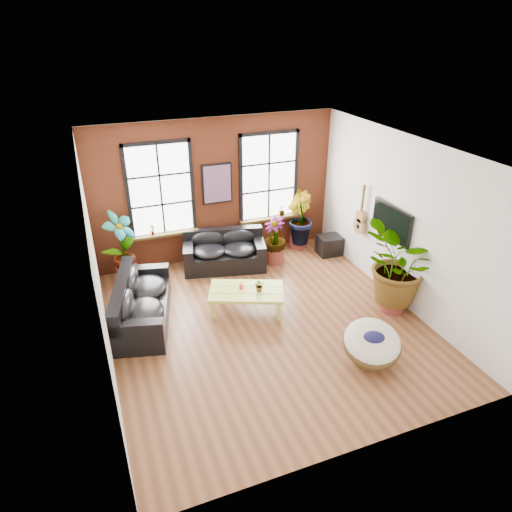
{
  "coord_description": "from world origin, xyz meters",
  "views": [
    {
      "loc": [
        -2.91,
        -6.92,
        5.45
      ],
      "look_at": [
        0.0,
        0.6,
        1.25
      ],
      "focal_mm": 32.0,
      "sensor_mm": 36.0,
      "label": 1
    }
  ],
  "objects": [
    {
      "name": "tv_wall_unit",
      "position": [
        2.93,
        0.6,
        1.54
      ],
      "size": [
        0.13,
        1.86,
        1.2
      ],
      "color": "black",
      "rests_on": "room"
    },
    {
      "name": "sill_plant_left",
      "position": [
        -1.65,
        3.13,
        1.04
      ],
      "size": [
        0.17,
        0.17,
        0.27
      ],
      "primitive_type": "imported",
      "rotation": [
        0.0,
        0.0,
        0.79
      ],
      "color": "#113F12",
      "rests_on": "room"
    },
    {
      "name": "coffee_table",
      "position": [
        -0.21,
        0.62,
        0.43
      ],
      "size": [
        1.74,
        1.38,
        0.59
      ],
      "rotation": [
        0.0,
        0.0,
        -0.39
      ],
      "color": "#C1DA4E",
      "rests_on": "ground"
    },
    {
      "name": "papasan_chair",
      "position": [
        1.29,
        -1.71,
        0.4
      ],
      "size": [
        1.33,
        1.33,
        0.77
      ],
      "rotation": [
        0.0,
        0.0,
        -0.37
      ],
      "color": "brown",
      "rests_on": "ground"
    },
    {
      "name": "pot_right_wall",
      "position": [
        2.64,
        -0.48,
        0.18
      ],
      "size": [
        0.65,
        0.65,
        0.36
      ],
      "rotation": [
        0.0,
        0.0,
        0.41
      ],
      "color": "maroon",
      "rests_on": "ground"
    },
    {
      "name": "pot_back_right",
      "position": [
        2.12,
        2.96,
        0.17
      ],
      "size": [
        0.57,
        0.57,
        0.34
      ],
      "rotation": [
        0.0,
        0.0,
        0.23
      ],
      "color": "maroon",
      "rests_on": "ground"
    },
    {
      "name": "floor_plant_back_right",
      "position": [
        2.1,
        2.93,
        0.84
      ],
      "size": [
        0.77,
        0.88,
        1.39
      ],
      "primitive_type": "imported",
      "rotation": [
        0.0,
        0.0,
        1.8
      ],
      "color": "#113F12",
      "rests_on": "ground"
    },
    {
      "name": "sofa_back",
      "position": [
        -0.06,
        2.62,
        0.41
      ],
      "size": [
        2.12,
        1.37,
        0.9
      ],
      "rotation": [
        0.0,
        0.0,
        -0.23
      ],
      "color": "black",
      "rests_on": "ground"
    },
    {
      "name": "room",
      "position": [
        0.0,
        0.15,
        1.75
      ],
      "size": [
        6.04,
        6.54,
        3.54
      ],
      "color": "brown",
      "rests_on": "ground"
    },
    {
      "name": "pot_mid",
      "position": [
        1.18,
        2.41,
        0.19
      ],
      "size": [
        0.52,
        0.52,
        0.37
      ],
      "rotation": [
        0.0,
        0.0,
        0.01
      ],
      "color": "maroon",
      "rests_on": "ground"
    },
    {
      "name": "floor_plant_right_wall",
      "position": [
        2.67,
        -0.49,
        1.05
      ],
      "size": [
        2.11,
        2.11,
        1.77
      ],
      "primitive_type": "imported",
      "rotation": [
        0.0,
        0.0,
        3.91
      ],
      "color": "#113F12",
      "rests_on": "ground"
    },
    {
      "name": "sofa_left",
      "position": [
        -2.33,
        1.03,
        0.41
      ],
      "size": [
        1.49,
        2.47,
        0.91
      ],
      "rotation": [
        0.0,
        0.0,
        1.33
      ],
      "color": "black",
      "rests_on": "ground"
    },
    {
      "name": "floor_plant_back_left",
      "position": [
        -2.41,
        2.76,
        0.94
      ],
      "size": [
        0.99,
        0.98,
        1.58
      ],
      "primitive_type": "imported",
      "rotation": [
        0.0,
        0.0,
        0.75
      ],
      "color": "#113F12",
      "rests_on": "ground"
    },
    {
      "name": "table_plant",
      "position": [
        0.04,
        0.5,
        0.61
      ],
      "size": [
        0.28,
        0.26,
        0.25
      ],
      "primitive_type": "imported",
      "rotation": [
        0.0,
        0.0,
        -0.39
      ],
      "color": "#113F12",
      "rests_on": "coffee_table"
    },
    {
      "name": "media_box",
      "position": [
        2.69,
        2.28,
        0.25
      ],
      "size": [
        0.62,
        0.53,
        0.49
      ],
      "rotation": [
        0.0,
        0.0,
        -0.06
      ],
      "color": "black",
      "rests_on": "ground"
    },
    {
      "name": "floor_plant_mid",
      "position": [
        1.18,
        2.41,
        0.67
      ],
      "size": [
        0.71,
        0.71,
        1.06
      ],
      "primitive_type": "imported",
      "rotation": [
        0.0,
        0.0,
        4.94
      ],
      "color": "#113F12",
      "rests_on": "ground"
    },
    {
      "name": "poster",
      "position": [
        0.0,
        3.18,
        1.95
      ],
      "size": [
        0.74,
        0.06,
        0.98
      ],
      "color": "black",
      "rests_on": "room"
    },
    {
      "name": "sill_plant_right",
      "position": [
        1.7,
        3.13,
        1.04
      ],
      "size": [
        0.19,
        0.19,
        0.27
      ],
      "primitive_type": "imported",
      "rotation": [
        0.0,
        0.0,
        3.49
      ],
      "color": "#113F12",
      "rests_on": "room"
    },
    {
      "name": "pot_back_left",
      "position": [
        -2.37,
        2.78,
        0.18
      ],
      "size": [
        0.61,
        0.61,
        0.36
      ],
      "rotation": [
        0.0,
        0.0,
        0.27
      ],
      "color": "maroon",
      "rests_on": "ground"
    }
  ]
}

